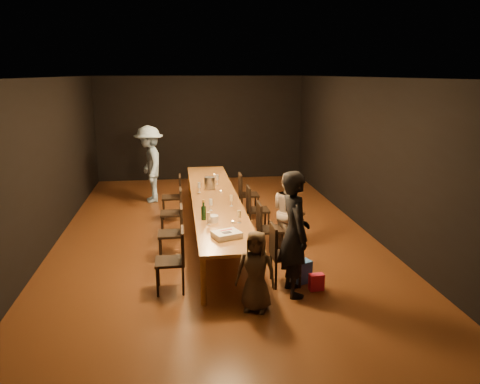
{
  "coord_description": "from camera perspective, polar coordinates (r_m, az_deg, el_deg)",
  "views": [
    {
      "loc": [
        -0.69,
        -8.73,
        3.08
      ],
      "look_at": [
        0.4,
        -0.67,
        1.0
      ],
      "focal_mm": 35.0,
      "sensor_mm": 36.0,
      "label": 1
    }
  ],
  "objects": [
    {
      "name": "chair_right_1",
      "position": [
        8.12,
        3.66,
        -4.48
      ],
      "size": [
        0.42,
        0.42,
        0.93
      ],
      "primitive_type": null,
      "rotation": [
        0.0,
        0.0,
        -1.57
      ],
      "color": "black",
      "rests_on": "ground"
    },
    {
      "name": "wineglass_3",
      "position": [
        8.39,
        -1.06,
        -1.05
      ],
      "size": [
        0.06,
        0.06,
        0.21
      ],
      "primitive_type": null,
      "color": "beige",
      "rests_on": "table"
    },
    {
      "name": "chair_right_3",
      "position": [
        10.38,
        1.08,
        -0.25
      ],
      "size": [
        0.42,
        0.42,
        0.93
      ],
      "primitive_type": null,
      "rotation": [
        0.0,
        0.0,
        -1.57
      ],
      "color": "black",
      "rests_on": "ground"
    },
    {
      "name": "woman_tan",
      "position": [
        8.3,
        5.99,
        -2.36
      ],
      "size": [
        0.74,
        0.83,
        1.41
      ],
      "primitive_type": "imported",
      "rotation": [
        0.0,
        0.0,
        1.92
      ],
      "color": "tan",
      "rests_on": "ground"
    },
    {
      "name": "wineglass_1",
      "position": [
        7.46,
        -0.11,
        -3.03
      ],
      "size": [
        0.06,
        0.06,
        0.21
      ],
      "primitive_type": null,
      "color": "beige",
      "rests_on": "table"
    },
    {
      "name": "chair_left_1",
      "position": [
        7.97,
        -8.46,
        -4.97
      ],
      "size": [
        0.42,
        0.42,
        0.93
      ],
      "primitive_type": null,
      "rotation": [
        0.0,
        0.0,
        1.57
      ],
      "color": "black",
      "rests_on": "ground"
    },
    {
      "name": "tealight_near",
      "position": [
        7.48,
        -0.88,
        -3.69
      ],
      "size": [
        0.05,
        0.05,
        0.03
      ],
      "primitive_type": "cylinder",
      "color": "#B2B7B2",
      "rests_on": "table"
    },
    {
      "name": "wineglass_0",
      "position": [
        7.38,
        -3.85,
        -3.25
      ],
      "size": [
        0.06,
        0.06,
        0.21
      ],
      "primitive_type": null,
      "color": "beige",
      "rests_on": "table"
    },
    {
      "name": "chair_left_3",
      "position": [
        10.27,
        -8.34,
        -0.57
      ],
      "size": [
        0.42,
        0.42,
        0.93
      ],
      "primitive_type": null,
      "rotation": [
        0.0,
        0.0,
        1.57
      ],
      "color": "black",
      "rests_on": "ground"
    },
    {
      "name": "woman_birthday",
      "position": [
        6.6,
        6.66,
        -5.07
      ],
      "size": [
        0.47,
        0.68,
        1.8
      ],
      "primitive_type": "imported",
      "rotation": [
        0.0,
        0.0,
        1.64
      ],
      "color": "black",
      "rests_on": "ground"
    },
    {
      "name": "chair_left_0",
      "position": [
        6.85,
        -8.55,
        -8.26
      ],
      "size": [
        0.42,
        0.42,
        0.93
      ],
      "primitive_type": null,
      "rotation": [
        0.0,
        0.0,
        1.57
      ],
      "color": "black",
      "rests_on": "ground"
    },
    {
      "name": "champagne_bottle",
      "position": [
        7.62,
        -4.46,
        -2.17
      ],
      "size": [
        0.09,
        0.09,
        0.34
      ],
      "primitive_type": null,
      "rotation": [
        0.0,
        0.0,
        0.16
      ],
      "color": "black",
      "rests_on": "table"
    },
    {
      "name": "wineglass_5",
      "position": [
        10.06,
        -2.8,
        1.53
      ],
      "size": [
        0.06,
        0.06,
        0.21
      ],
      "primitive_type": null,
      "color": "silver",
      "rests_on": "table"
    },
    {
      "name": "chair_right_2",
      "position": [
        9.24,
        2.21,
        -2.11
      ],
      "size": [
        0.42,
        0.42,
        0.93
      ],
      "primitive_type": null,
      "rotation": [
        0.0,
        0.0,
        -1.57
      ],
      "color": "black",
      "rests_on": "ground"
    },
    {
      "name": "chair_right_0",
      "position": [
        7.02,
        5.58,
        -7.6
      ],
      "size": [
        0.42,
        0.42,
        0.93
      ],
      "primitive_type": null,
      "rotation": [
        0.0,
        0.0,
        -1.57
      ],
      "color": "black",
      "rests_on": "ground"
    },
    {
      "name": "ground",
      "position": [
        9.28,
        -3.02,
        -5.06
      ],
      "size": [
        10.0,
        10.0,
        0.0
      ],
      "primitive_type": "plane",
      "color": "#441F11",
      "rests_on": "ground"
    },
    {
      "name": "gift_bag_blue",
      "position": [
        7.2,
        7.51,
        -9.6
      ],
      "size": [
        0.32,
        0.27,
        0.34
      ],
      "primitive_type": "cube",
      "rotation": [
        0.0,
        0.0,
        0.37
      ],
      "color": "blue",
      "rests_on": "ground"
    },
    {
      "name": "man_blue",
      "position": [
        11.55,
        -10.96,
        3.34
      ],
      "size": [
        0.89,
        1.3,
        1.86
      ],
      "primitive_type": "imported",
      "rotation": [
        0.0,
        0.0,
        -1.4
      ],
      "color": "#8AAED6",
      "rests_on": "ground"
    },
    {
      "name": "tealight_mid",
      "position": [
        9.4,
        -2.34,
        0.07
      ],
      "size": [
        0.05,
        0.05,
        0.03
      ],
      "primitive_type": "cylinder",
      "color": "#B2B7B2",
      "rests_on": "table"
    },
    {
      "name": "ice_bucket",
      "position": [
        9.69,
        -3.73,
        1.12
      ],
      "size": [
        0.26,
        0.26,
        0.24
      ],
      "primitive_type": "cylinder",
      "rotation": [
        0.0,
        0.0,
        0.22
      ],
      "color": "#ADADB1",
      "rests_on": "table"
    },
    {
      "name": "chair_left_2",
      "position": [
        9.12,
        -8.39,
        -2.49
      ],
      "size": [
        0.42,
        0.42,
        0.93
      ],
      "primitive_type": null,
      "rotation": [
        0.0,
        0.0,
        1.57
      ],
      "color": "black",
      "rests_on": "ground"
    },
    {
      "name": "gift_bag_red",
      "position": [
        7.01,
        9.3,
        -10.79
      ],
      "size": [
        0.22,
        0.13,
        0.25
      ],
      "primitive_type": "cube",
      "rotation": [
        0.0,
        0.0,
        0.1
      ],
      "color": "#E12146",
      "rests_on": "ground"
    },
    {
      "name": "birthday_cake",
      "position": [
        6.83,
        -1.64,
        -5.22
      ],
      "size": [
        0.46,
        0.42,
        0.09
      ],
      "rotation": [
        0.0,
        0.0,
        0.36
      ],
      "color": "white",
      "rests_on": "table"
    },
    {
      "name": "plate_stack",
      "position": [
        7.54,
        -3.36,
        -3.27
      ],
      "size": [
        0.19,
        0.19,
        0.11
      ],
      "primitive_type": "cylinder",
      "rotation": [
        0.0,
        0.0,
        -0.01
      ],
      "color": "white",
      "rests_on": "table"
    },
    {
      "name": "tealight_far",
      "position": [
        10.94,
        -3.12,
        2.09
      ],
      "size": [
        0.05,
        0.05,
        0.03
      ],
      "primitive_type": "cylinder",
      "color": "#B2B7B2",
      "rests_on": "table"
    },
    {
      "name": "child",
      "position": [
        6.23,
        1.95,
        -9.61
      ],
      "size": [
        0.63,
        0.52,
        1.1
      ],
      "primitive_type": "imported",
      "rotation": [
        0.0,
        0.0,
        -0.37
      ],
      "color": "#473827",
      "rests_on": "ground"
    },
    {
      "name": "table",
      "position": [
        9.07,
        -3.07,
        -0.88
      ],
      "size": [
        0.9,
        6.0,
        0.75
      ],
      "color": "brown",
      "rests_on": "ground"
    },
    {
      "name": "room_shell",
      "position": [
        8.82,
        -3.19,
        7.78
      ],
      "size": [
        6.04,
        10.04,
        3.02
      ],
      "color": "black",
      "rests_on": "ground"
    },
    {
      "name": "wineglass_4",
      "position": [
        9.38,
        -5.0,
        0.55
      ],
      "size": [
        0.06,
        0.06,
        0.21
      ],
      "primitive_type": null,
      "color": "silver",
      "rests_on": "table"
    },
    {
      "name": "wineglass_2",
      "position": [
        8.14,
        -3.58,
        -1.56
      ],
      "size": [
        0.06,
        0.06,
        0.21
      ],
      "primitive_type": null,
      "color": "silver",
      "rests_on": "table"
    }
  ]
}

